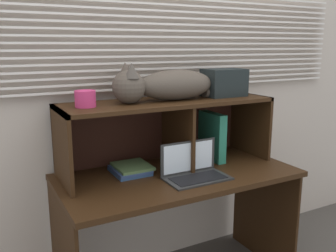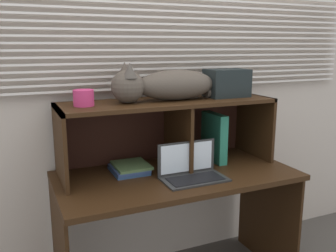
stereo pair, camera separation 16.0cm
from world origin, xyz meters
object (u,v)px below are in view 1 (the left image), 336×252
Objects in this scene: cat at (166,85)px; binder_upright at (212,136)px; storage_box at (224,83)px; small_basket at (85,99)px; laptop at (194,170)px; book_stack at (131,169)px.

cat reaches higher than binder_upright.
cat is at bearing 180.00° from binder_upright.
binder_upright is 1.19× the size of storage_box.
storage_box is at bearing 0.00° from small_basket.
binder_upright reaches higher than laptop.
storage_box is (0.35, 0.23, 0.45)m from laptop.
cat is 8.06× the size of small_basket.
book_stack is 0.88× the size of storage_box.
laptop is (0.05, -0.23, -0.45)m from cat.
cat is 3.87× the size of book_stack.
laptop is 3.24× the size of small_basket.
cat is at bearing -1.52° from book_stack.
storage_box is at bearing -0.54° from book_stack.
binder_upright is 0.85m from small_basket.
small_basket is at bearing 180.00° from binder_upright.
storage_box is at bearing 32.75° from laptop.
small_basket is (-0.24, -0.01, 0.42)m from book_stack.
laptop reaches higher than book_stack.
small_basket reaches higher than laptop.
storage_box reaches higher than binder_upright.
cat is 0.52m from book_stack.
laptop is 1.15× the size of binder_upright.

